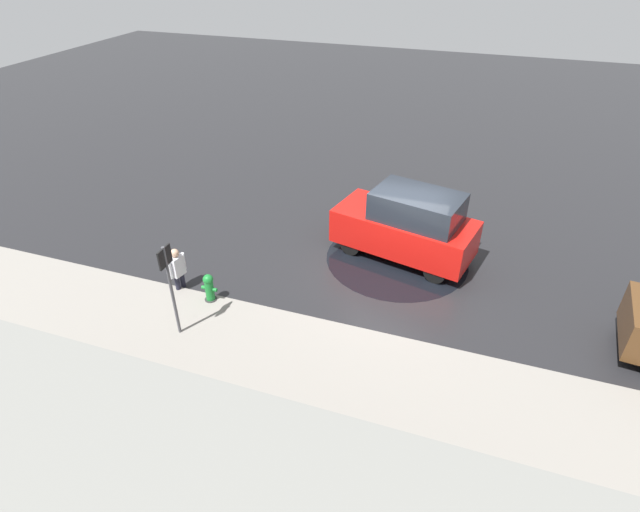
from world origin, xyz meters
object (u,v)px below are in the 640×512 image
at_px(pedestrian, 177,267).
at_px(sign_post, 169,279).
at_px(fire_hydrant, 209,288).
at_px(moving_hatchback, 407,225).

bearing_deg(pedestrian, sign_post, 121.36).
distance_m(pedestrian, sign_post, 1.99).
distance_m(fire_hydrant, sign_post, 1.77).
bearing_deg(sign_post, pedestrian, -58.64).
xyz_separation_m(moving_hatchback, pedestrian, (5.28, 3.46, -0.34)).
bearing_deg(fire_hydrant, pedestrian, -11.57).
xyz_separation_m(pedestrian, sign_post, (-0.93, 1.52, 0.90)).
xyz_separation_m(moving_hatchback, sign_post, (4.35, 4.98, 0.55)).
bearing_deg(moving_hatchback, pedestrian, 33.19).
height_order(pedestrian, sign_post, sign_post).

